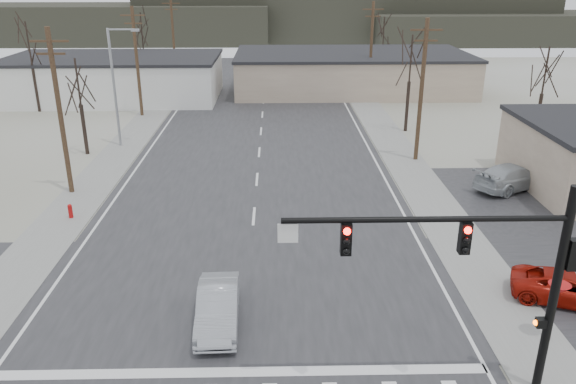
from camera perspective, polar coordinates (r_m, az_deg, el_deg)
name	(u,v)px	position (r m, az deg, el deg)	size (l,w,h in m)	color
ground	(248,293)	(24.58, -4.13, -10.15)	(140.00, 140.00, 0.00)	#BABBB7
main_road	(257,174)	(38.15, -3.13, 1.79)	(18.00, 110.00, 0.05)	#28282B
cross_road	(248,292)	(24.57, -4.13, -10.11)	(90.00, 10.00, 0.04)	#28282B
sidewalk_left	(119,153)	(44.48, -16.75, 3.80)	(3.00, 90.00, 0.06)	gray
sidewalk_right	(398,151)	(43.87, 11.07, 4.08)	(3.00, 90.00, 0.06)	gray
traffic_signal_mast	(497,265)	(18.08, 20.51, -6.97)	(8.95, 0.43, 7.20)	black
fire_hydrant	(70,211)	(33.48, -21.24, -1.82)	(0.24, 0.24, 0.87)	#A50C0C
yield_sign	(558,291)	(22.89, 25.78, -9.04)	(0.80, 0.80, 2.35)	gray
building_left_far	(115,77)	(64.18, -17.21, 11.05)	(22.30, 12.30, 4.50)	silver
building_right_far	(351,71)	(66.35, 6.43, 12.09)	(26.30, 14.30, 4.30)	tan
upole_left_b	(60,110)	(36.11, -22.19, 7.69)	(2.20, 0.30, 10.00)	#4B3A23
upole_left_c	(137,60)	(54.95, -15.10, 12.80)	(2.20, 0.30, 10.00)	#4B3A23
upole_left_d	(173,37)	(74.40, -11.58, 15.20)	(2.20, 0.30, 10.00)	#4B3A23
upole_right_a	(422,89)	(40.94, 13.42, 10.17)	(2.20, 0.30, 10.00)	#4B3A23
upole_right_b	(371,48)	(62.22, 8.44, 14.23)	(2.20, 0.30, 10.00)	#4B3A23
streetlight_main	(116,82)	(45.23, -17.06, 10.68)	(2.40, 0.25, 9.00)	gray
tree_left_near	(78,85)	(43.98, -20.54, 10.16)	(3.30, 3.30, 7.35)	black
tree_right_mid	(411,61)	(48.71, 12.36, 12.84)	(3.74, 3.74, 8.33)	black
tree_left_far	(142,33)	(68.93, -14.62, 15.37)	(3.96, 3.96, 8.82)	black
tree_right_far	(384,33)	(74.53, 9.69, 15.61)	(3.52, 3.52, 7.84)	black
tree_lot	(545,73)	(48.19, 24.67, 10.90)	(3.52, 3.52, 7.84)	black
tree_left_mid	(29,46)	(59.98, -24.82, 13.30)	(3.96, 3.96, 8.82)	black
hill_left	(86,24)	(118.95, -19.82, 15.80)	(70.00, 18.00, 7.00)	#333026
hill_center	(343,16)	(117.99, 5.65, 17.35)	(80.00, 18.00, 9.00)	#333026
hill_right	(528,28)	(121.55, 23.19, 15.09)	(60.00, 18.00, 5.50)	#333026
sedan_crossing	(218,307)	(22.32, -7.14, -11.50)	(1.55, 4.46, 1.47)	#94979E
car_far_a	(283,84)	(65.74, -0.48, 10.94)	(2.14, 5.25, 1.52)	black
car_far_b	(250,70)	(76.29, -3.91, 12.31)	(1.61, 4.00, 1.36)	black
car_parked_red	(569,288)	(26.29, 26.61, -8.69)	(2.09, 4.54, 1.26)	#941108
car_parked_silver	(513,177)	(38.02, 21.85, 1.44)	(2.22, 5.46, 1.58)	#9EA4A9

